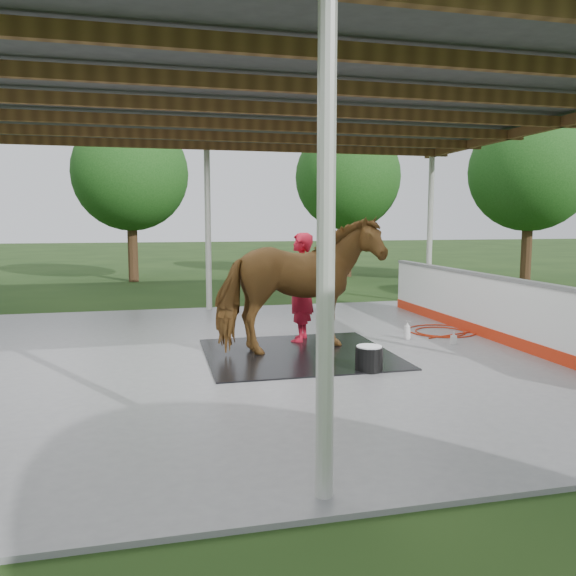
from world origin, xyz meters
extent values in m
plane|color=#1E3814|center=(0.00, 0.00, 0.00)|extent=(100.00, 100.00, 0.00)
cube|color=slate|center=(0.00, 0.00, 0.03)|extent=(12.00, 10.00, 0.05)
cylinder|color=beige|center=(0.00, -4.70, 1.98)|extent=(0.14, 0.14, 3.85)
cylinder|color=beige|center=(0.00, 4.70, 1.98)|extent=(0.14, 0.14, 3.85)
cylinder|color=beige|center=(5.70, 4.70, 1.98)|extent=(0.14, 0.14, 3.85)
cube|color=brown|center=(0.00, -3.00, 3.85)|extent=(12.00, 0.10, 0.18)
cube|color=brown|center=(0.00, -1.50, 3.85)|extent=(12.00, 0.10, 0.18)
cube|color=brown|center=(0.00, 0.00, 3.85)|extent=(12.00, 0.10, 0.18)
cube|color=brown|center=(0.00, 1.50, 3.85)|extent=(12.00, 0.10, 0.18)
cube|color=brown|center=(0.00, 3.00, 3.85)|extent=(12.00, 0.10, 0.18)
cube|color=brown|center=(0.00, 4.50, 3.85)|extent=(12.00, 0.10, 0.18)
cube|color=brown|center=(5.70, 0.00, 3.85)|extent=(0.12, 10.00, 0.18)
cube|color=#38383A|center=(0.00, 0.00, 4.05)|extent=(12.60, 10.60, 0.10)
cube|color=red|center=(4.59, 0.00, 0.15)|extent=(0.14, 8.00, 0.20)
cube|color=white|center=(4.60, 0.00, 0.65)|extent=(0.12, 8.00, 1.00)
cube|color=slate|center=(4.60, 0.00, 1.17)|extent=(0.16, 8.00, 0.06)
cylinder|color=#382314|center=(-2.00, 12.00, 1.10)|extent=(0.36, 0.36, 2.20)
sphere|color=#194714|center=(-2.00, 12.00, 3.80)|extent=(4.00, 4.00, 4.00)
cylinder|color=#382314|center=(6.00, 12.00, 1.10)|extent=(0.36, 0.36, 2.20)
sphere|color=#194714|center=(6.00, 12.00, 3.80)|extent=(4.00, 4.00, 4.00)
cylinder|color=#382314|center=(11.00, 8.00, 1.10)|extent=(0.36, 0.36, 2.20)
sphere|color=#194714|center=(11.00, 8.00, 3.80)|extent=(4.00, 4.00, 4.00)
cube|color=black|center=(0.95, -0.18, 0.06)|extent=(2.90, 2.72, 0.02)
imported|color=brown|center=(0.95, -0.18, 1.15)|extent=(2.62, 1.33, 2.15)
imported|color=#B51328|center=(1.21, 0.74, 1.00)|extent=(0.68, 0.81, 1.90)
cylinder|color=black|center=(1.67, -1.37, 0.22)|extent=(0.39, 0.39, 0.34)
cylinder|color=white|center=(1.67, -1.37, 0.39)|extent=(0.36, 0.36, 0.03)
imported|color=silver|center=(3.12, 0.46, 0.22)|extent=(0.17, 0.17, 0.33)
imported|color=#338CD8|center=(3.72, -0.09, 0.16)|extent=(0.13, 0.13, 0.22)
torus|color=#B6280D|center=(4.07, 0.97, 0.06)|extent=(1.28, 1.28, 0.02)
torus|color=#B6280D|center=(4.01, 0.91, 0.06)|extent=(0.94, 0.94, 0.02)
cylinder|color=#B6280D|center=(4.26, 0.65, 0.06)|extent=(1.49, 0.50, 0.02)
camera|label=1|loc=(-1.21, -8.62, 2.15)|focal=35.00mm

